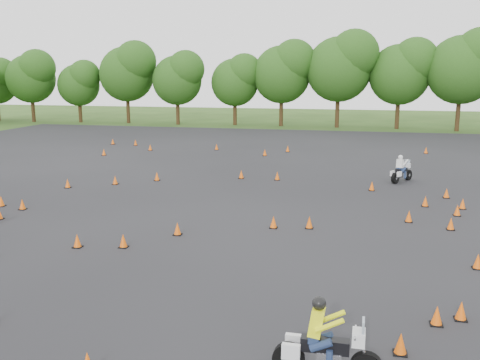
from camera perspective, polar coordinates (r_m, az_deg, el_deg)
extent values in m
plane|color=#2D5119|center=(20.33, -2.46, -5.50)|extent=(140.00, 140.00, 0.00)
plane|color=black|center=(25.97, 0.96, -1.73)|extent=(62.00, 62.00, 0.00)
cone|color=#F55D0A|center=(19.94, -6.69, -5.22)|extent=(0.26, 0.26, 0.45)
cone|color=#F55D0A|center=(20.70, 3.59, -4.53)|extent=(0.26, 0.26, 0.45)
cone|color=#F55D0A|center=(27.95, 13.89, -0.65)|extent=(0.26, 0.26, 0.45)
cone|color=#F55D0A|center=(40.57, 5.11, 3.32)|extent=(0.26, 0.26, 0.45)
cone|color=#F55D0A|center=(21.97, 21.57, -4.39)|extent=(0.26, 0.26, 0.45)
cone|color=#F55D0A|center=(27.40, 21.16, -1.33)|extent=(0.26, 0.26, 0.45)
cone|color=#F55D0A|center=(12.38, 16.75, -16.41)|extent=(0.26, 0.26, 0.45)
cone|color=#F55D0A|center=(29.87, 4.00, 0.42)|extent=(0.26, 0.26, 0.45)
cone|color=#F55D0A|center=(44.83, -11.08, 3.92)|extent=(0.26, 0.26, 0.45)
cone|color=#F55D0A|center=(13.91, 20.25, -13.45)|extent=(0.26, 0.26, 0.45)
cone|color=#F55D0A|center=(29.42, -13.17, -0.03)|extent=(0.26, 0.26, 0.45)
cone|color=#F55D0A|center=(18.87, -12.34, -6.39)|extent=(0.26, 0.26, 0.45)
cone|color=#F55D0A|center=(29.20, -17.91, -0.36)|extent=(0.26, 0.26, 0.45)
cone|color=#F55D0A|center=(19.27, -16.97, -6.25)|extent=(0.26, 0.26, 0.45)
cone|color=#F55D0A|center=(25.34, 19.16, -2.19)|extent=(0.26, 0.26, 0.45)
cone|color=#F55D0A|center=(25.28, -22.20, -2.44)|extent=(0.26, 0.26, 0.45)
cone|color=#F55D0A|center=(39.92, -14.32, 2.88)|extent=(0.26, 0.26, 0.45)
cone|color=#F55D0A|center=(29.98, -8.85, 0.36)|extent=(0.26, 0.26, 0.45)
cone|color=#F55D0A|center=(26.26, -24.12, -2.09)|extent=(0.26, 0.26, 0.45)
cone|color=#F55D0A|center=(41.72, -9.56, 3.43)|extent=(0.26, 0.26, 0.45)
cone|color=#F55D0A|center=(24.18, 22.17, -3.04)|extent=(0.26, 0.26, 0.45)
cone|color=#F55D0A|center=(25.47, 22.65, -2.37)|extent=(0.26, 0.26, 0.45)
cone|color=#F55D0A|center=(38.59, 2.67, 2.94)|extent=(0.26, 0.26, 0.45)
cone|color=#F55D0A|center=(30.25, 0.14, 0.59)|extent=(0.26, 0.26, 0.45)
cone|color=#F55D0A|center=(22.53, 17.57, -3.74)|extent=(0.26, 0.26, 0.45)
cone|color=#F55D0A|center=(14.37, 22.52, -12.79)|extent=(0.26, 0.26, 0.45)
cone|color=#F55D0A|center=(41.52, -2.51, 3.54)|extent=(0.26, 0.26, 0.45)
cone|color=#F55D0A|center=(41.94, 19.22, 2.99)|extent=(0.26, 0.26, 0.45)
cone|color=#F55D0A|center=(45.91, -13.41, 4.00)|extent=(0.26, 0.26, 0.45)
cone|color=#F55D0A|center=(18.04, 24.02, -7.97)|extent=(0.26, 0.26, 0.45)
cone|color=#F55D0A|center=(20.79, 7.40, -4.54)|extent=(0.26, 0.26, 0.45)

